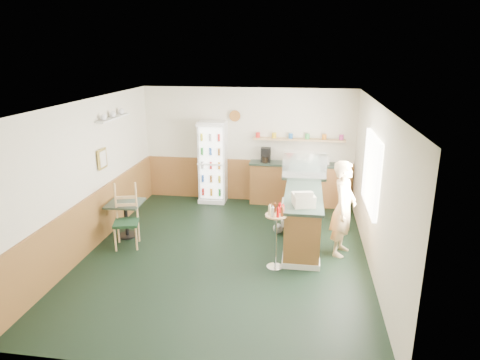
% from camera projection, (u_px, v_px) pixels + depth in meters
% --- Properties ---
extents(ground, '(6.00, 6.00, 0.00)m').
position_uv_depth(ground, '(226.00, 254.00, 7.72)').
color(ground, black).
rests_on(ground, ground).
extents(room_envelope, '(5.04, 6.02, 2.72)m').
position_uv_depth(room_envelope, '(220.00, 161.00, 8.00)').
color(room_envelope, beige).
rests_on(room_envelope, ground).
extents(service_counter, '(0.68, 3.01, 1.01)m').
position_uv_depth(service_counter, '(303.00, 212.00, 8.41)').
color(service_counter, brown).
rests_on(service_counter, ground).
extents(back_counter, '(2.24, 0.42, 1.69)m').
position_uv_depth(back_counter, '(297.00, 182.00, 10.04)').
color(back_counter, brown).
rests_on(back_counter, ground).
extents(drinks_fridge, '(0.64, 0.54, 1.94)m').
position_uv_depth(drinks_fridge, '(213.00, 162.00, 10.14)').
color(drinks_fridge, white).
rests_on(drinks_fridge, ground).
extents(display_case, '(0.89, 0.47, 0.51)m').
position_uv_depth(display_case, '(305.00, 166.00, 8.69)').
color(display_case, silver).
rests_on(display_case, service_counter).
extents(cash_register, '(0.42, 0.43, 0.20)m').
position_uv_depth(cash_register, '(304.00, 200.00, 7.18)').
color(cash_register, beige).
rests_on(cash_register, service_counter).
extents(shopkeeper, '(0.57, 0.67, 1.72)m').
position_uv_depth(shopkeeper, '(343.00, 208.00, 7.49)').
color(shopkeeper, tan).
rests_on(shopkeeper, ground).
extents(condiment_stand, '(0.36, 0.36, 1.12)m').
position_uv_depth(condiment_stand, '(276.00, 227.00, 7.01)').
color(condiment_stand, silver).
rests_on(condiment_stand, ground).
extents(newspaper_rack, '(0.09, 0.43, 0.51)m').
position_uv_depth(newspaper_rack, '(284.00, 213.00, 8.32)').
color(newspaper_rack, black).
rests_on(newspaper_rack, ground).
extents(cafe_table, '(0.67, 0.67, 0.71)m').
position_uv_depth(cafe_table, '(126.00, 213.00, 8.30)').
color(cafe_table, black).
rests_on(cafe_table, ground).
extents(cafe_chair, '(0.54, 0.54, 1.18)m').
position_uv_depth(cafe_chair, '(128.00, 214.00, 7.93)').
color(cafe_chair, '#15301C').
rests_on(cafe_chair, ground).
extents(dog_doorstop, '(0.20, 0.26, 0.24)m').
position_uv_depth(dog_doorstop, '(278.00, 228.00, 8.53)').
color(dog_doorstop, gray).
rests_on(dog_doorstop, ground).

